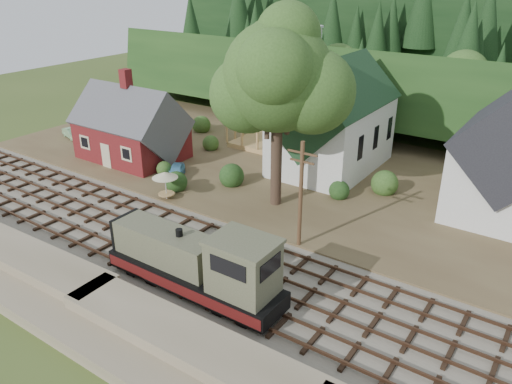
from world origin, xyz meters
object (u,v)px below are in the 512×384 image
Objects in this scene: car_green at (72,133)px; patio_set at (165,176)px; car_blue at (176,171)px; locomotive at (199,265)px.

patio_set is at bearing -90.03° from car_green.
car_blue is at bearing 122.61° from patio_set.
car_green is at bearing 139.57° from car_blue.
car_blue is 17.94m from car_green.
patio_set is (2.59, -4.04, 1.49)m from car_blue.
locomotive reaches higher than car_blue.
car_blue is (-13.52, 12.54, -1.22)m from locomotive.
patio_set reaches higher than car_blue.
locomotive is at bearing -37.87° from patio_set.
car_blue is at bearing 137.14° from locomotive.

